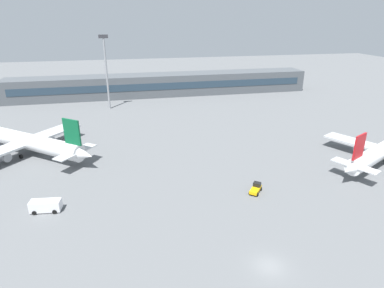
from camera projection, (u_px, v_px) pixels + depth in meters
ground_plane at (200, 155)px, 81.53m from camera, size 400.00×400.00×0.00m
terminal_building at (163, 85)px, 141.50m from camera, size 127.33×12.13×9.00m
airplane_mid at (22, 140)px, 81.32m from camera, size 37.27×32.40×11.29m
baggage_tug_yellow at (256, 188)px, 63.96m from camera, size 3.44×3.74×1.75m
service_van_white at (46, 206)px, 57.54m from camera, size 5.40×2.80×2.08m
floodlight_tower_west at (106, 67)px, 116.60m from camera, size 3.20×0.80×26.21m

